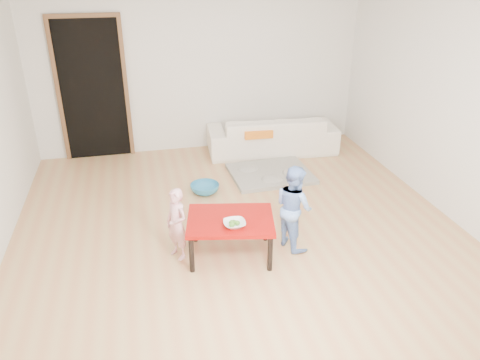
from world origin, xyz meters
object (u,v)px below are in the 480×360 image
object	(u,v)px
sofa	(272,134)
child_pink	(177,224)
child_blue	(294,207)
bowl	(234,224)
red_table	(231,237)
basin	(205,189)

from	to	relation	value
sofa	child_pink	xyz separation A→B (m)	(-1.76, -2.56, 0.09)
sofa	child_blue	world-z (taller)	child_blue
sofa	bowl	size ratio (longest dim) A/B	9.23
red_table	basin	size ratio (longest dim) A/B	2.28
sofa	child_pink	distance (m)	3.11
child_blue	red_table	bearing A→B (deg)	75.84
sofa	bowl	bearing A→B (deg)	70.71
sofa	basin	size ratio (longest dim) A/B	5.26
child_blue	bowl	bearing A→B (deg)	88.27
child_blue	child_pink	bearing A→B (deg)	69.61
sofa	child_pink	world-z (taller)	child_pink
child_pink	basin	bearing A→B (deg)	127.71
sofa	child_blue	bearing A→B (deg)	82.37
red_table	basin	distance (m)	1.47
sofa	basin	world-z (taller)	sofa
red_table	child_blue	xyz separation A→B (m)	(0.68, 0.04, 0.24)
red_table	child_blue	size ratio (longest dim) A/B	0.94
red_table	child_pink	distance (m)	0.57
bowl	child_pink	xyz separation A→B (m)	(-0.54, 0.25, -0.08)
bowl	child_pink	size ratio (longest dim) A/B	0.28
basin	bowl	bearing A→B (deg)	-88.43
bowl	basin	bearing A→B (deg)	91.57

